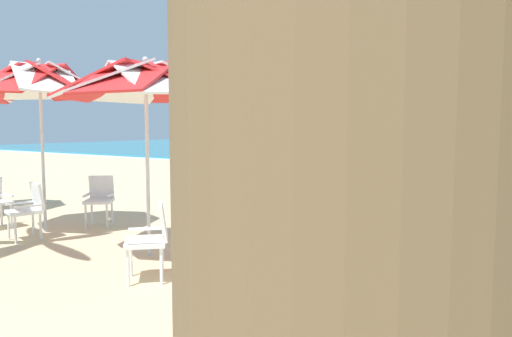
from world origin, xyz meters
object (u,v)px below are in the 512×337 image
plastic_chair_0 (388,248)px  plastic_chair_3 (201,223)px  plastic_chair_4 (29,207)px  beach_umbrella_2 (40,83)px  plastic_chair_5 (100,197)px  plastic_chair_2 (151,237)px  beach_umbrella_0 (364,62)px  beach_umbrella_1 (146,83)px  plastic_chair_1 (454,260)px  sun_lounger_1 (409,214)px

plastic_chair_0 → plastic_chair_3: size_ratio=1.00×
plastic_chair_3 → plastic_chair_4: (-2.95, -0.58, 0.00)m
beach_umbrella_2 → plastic_chair_4: 2.01m
beach_umbrella_2 → plastic_chair_5: beach_umbrella_2 is taller
plastic_chair_2 → beach_umbrella_2: beach_umbrella_2 is taller
plastic_chair_4 → beach_umbrella_0: bearing=2.6°
plastic_chair_0 → beach_umbrella_2: size_ratio=0.31×
beach_umbrella_1 → plastic_chair_5: size_ratio=3.04×
plastic_chair_0 → plastic_chair_1: (0.64, -0.07, 0.00)m
plastic_chair_3 → plastic_chair_5: size_ratio=1.00×
beach_umbrella_0 → sun_lounger_1: bearing=98.7°
plastic_chair_2 → plastic_chair_4: bearing=174.1°
plastic_chair_0 → beach_umbrella_1: size_ratio=0.33×
beach_umbrella_2 → beach_umbrella_0: bearing=-2.2°
plastic_chair_2 → plastic_chair_3: (-0.03, 0.89, 0.00)m
beach_umbrella_1 → plastic_chair_5: 2.93m
beach_umbrella_2 → plastic_chair_1: bearing=1.4°
beach_umbrella_1 → plastic_chair_5: (-2.15, 0.88, -1.79)m
beach_umbrella_0 → sun_lounger_1: beach_umbrella_0 is taller
sun_lounger_1 → plastic_chair_0: bearing=-77.8°
beach_umbrella_0 → beach_umbrella_2: 5.53m
sun_lounger_1 → plastic_chair_5: bearing=-150.9°
plastic_chair_0 → plastic_chair_2: (-2.36, -0.99, 0.00)m
beach_umbrella_1 → beach_umbrella_0: bearing=-2.8°
plastic_chair_2 → plastic_chair_3: same height
plastic_chair_4 → sun_lounger_1: size_ratio=0.39×
beach_umbrella_1 → plastic_chair_0: bearing=5.4°
beach_umbrella_2 → plastic_chair_5: 2.13m
beach_umbrella_1 → plastic_chair_4: beach_umbrella_1 is taller
plastic_chair_0 → plastic_chair_4: same height
beach_umbrella_0 → plastic_chair_2: bearing=-166.2°
plastic_chair_3 → sun_lounger_1: size_ratio=0.39×
beach_umbrella_2 → beach_umbrella_1: bearing=-1.6°
plastic_chair_2 → beach_umbrella_2: bearing=166.9°
plastic_chair_0 → sun_lounger_1: bearing=102.2°
beach_umbrella_2 → plastic_chair_4: beach_umbrella_2 is taller
beach_umbrella_0 → plastic_chair_2: (-2.24, -0.55, -1.83)m
beach_umbrella_0 → plastic_chair_1: size_ratio=3.13×
plastic_chair_2 → plastic_chair_0: bearing=22.8°
plastic_chair_0 → plastic_chair_3: 2.40m
plastic_chair_1 → plastic_chair_3: 3.04m
beach_umbrella_1 → beach_umbrella_2: (-2.51, 0.07, 0.14)m
beach_umbrella_0 → plastic_chair_3: (-2.27, 0.34, -1.83)m
beach_umbrella_1 → plastic_chair_5: bearing=157.7°
beach_umbrella_1 → plastic_chair_4: 2.86m
plastic_chair_1 → plastic_chair_3: same height
plastic_chair_1 → sun_lounger_1: size_ratio=0.39×
plastic_chair_1 → plastic_chair_4: 6.02m
plastic_chair_4 → plastic_chair_5: (0.05, 1.27, 0.00)m
beach_umbrella_1 → sun_lounger_1: 4.69m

